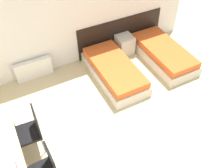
# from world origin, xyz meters

# --- Properties ---
(wall_back) EXTENTS (5.98, 0.05, 2.70)m
(wall_back) POSITION_xyz_m (0.00, 3.73, 1.35)
(wall_back) COLOR white
(wall_back) RESTS_ON ground_plane
(headboard_panel) EXTENTS (2.42, 0.03, 0.90)m
(headboard_panel) POSITION_xyz_m (1.12, 3.69, 0.45)
(headboard_panel) COLOR black
(headboard_panel) RESTS_ON ground_plane
(bed_near_window) EXTENTS (0.90, 1.90, 0.42)m
(bed_near_window) POSITION_xyz_m (0.41, 2.71, 0.20)
(bed_near_window) COLOR beige
(bed_near_window) RESTS_ON ground_plane
(bed_near_door) EXTENTS (0.90, 1.90, 0.42)m
(bed_near_door) POSITION_xyz_m (1.83, 2.71, 0.20)
(bed_near_door) COLOR beige
(bed_near_door) RESTS_ON ground_plane
(nightstand) EXTENTS (0.42, 0.41, 0.50)m
(nightstand) POSITION_xyz_m (1.12, 3.45, 0.25)
(nightstand) COLOR beige
(nightstand) RESTS_ON ground_plane
(radiator) EXTENTS (0.87, 0.12, 0.49)m
(radiator) POSITION_xyz_m (-1.26, 3.61, 0.25)
(radiator) COLOR silver
(radiator) RESTS_ON ground_plane
(desk) EXTENTS (0.50, 1.84, 0.75)m
(desk) POSITION_xyz_m (-2.24, 1.30, 0.58)
(desk) COLOR #C6B28E
(desk) RESTS_ON ground_plane
(chair_near_laptop) EXTENTS (0.48, 0.48, 0.95)m
(chair_near_laptop) POSITION_xyz_m (-1.77, 1.72, 0.53)
(chair_near_laptop) COLOR black
(chair_near_laptop) RESTS_ON ground_plane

